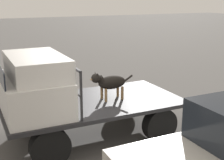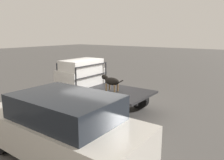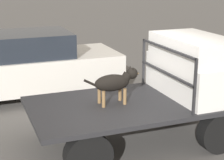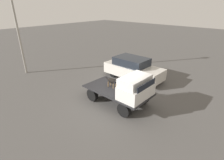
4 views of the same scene
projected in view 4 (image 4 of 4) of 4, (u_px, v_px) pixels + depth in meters
The scene contains 7 objects.
ground_plane at pixel (117, 102), 10.31m from camera, with size 80.00×80.00×0.00m, color #514F4C.
flatbed_truck at pixel (117, 93), 10.07m from camera, with size 3.84×2.04×0.81m.
truck_cab at pixel (136, 87), 9.00m from camera, with size 1.21×1.92×1.12m.
truck_headboard at pixel (126, 82), 9.36m from camera, with size 0.04×1.92×0.95m.
dog at pixel (113, 81), 10.09m from camera, with size 1.04×0.30×0.66m.
parked_sedan at pixel (133, 68), 13.19m from camera, with size 4.48×1.84×1.63m.
light_pole_near at pixel (13, 6), 12.58m from camera, with size 0.45×0.45×8.16m.
Camera 4 is at (5.76, -6.82, 5.31)m, focal length 28.00 mm.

